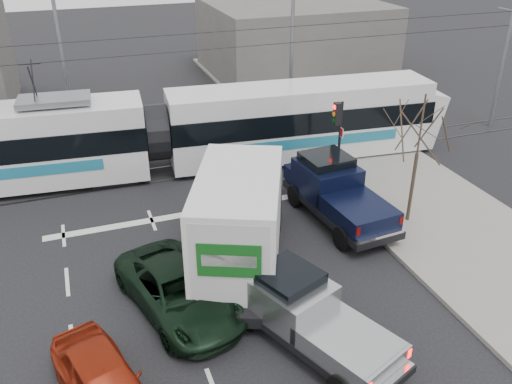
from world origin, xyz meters
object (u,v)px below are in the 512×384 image
object	(u,v)px
green_car	(179,291)
red_car	(103,381)
traffic_signal	(338,125)
box_truck	(241,220)
navy_pickup	(335,190)
street_lamp_near	(289,32)
silver_pickup	(305,312)
street_lamp_far	(56,40)
bare_tree	(420,131)
tram	(156,134)

from	to	relation	value
green_car	red_car	xyz separation A→B (m)	(-2.47, -2.79, -0.03)
traffic_signal	green_car	bearing A→B (deg)	-143.68
traffic_signal	box_truck	distance (m)	7.45
green_car	navy_pickup	bearing A→B (deg)	12.11
street_lamp_near	green_car	bearing A→B (deg)	-123.90
street_lamp_near	silver_pickup	xyz separation A→B (m)	(-6.13, -16.03, -4.14)
navy_pickup	silver_pickup	bearing A→B (deg)	-128.49
street_lamp_far	box_truck	bearing A→B (deg)	-71.02
bare_tree	box_truck	world-z (taller)	bare_tree
box_truck	street_lamp_near	bearing A→B (deg)	84.88
traffic_signal	street_lamp_far	distance (m)	14.47
traffic_signal	box_truck	size ratio (longest dim) A/B	0.47
street_lamp_far	red_car	bearing A→B (deg)	-90.34
silver_pickup	green_car	bearing A→B (deg)	118.62
bare_tree	navy_pickup	bearing A→B (deg)	150.60
red_car	bare_tree	bearing A→B (deg)	5.33
bare_tree	red_car	distance (m)	13.23
bare_tree	box_truck	bearing A→B (deg)	-175.48
silver_pickup	street_lamp_near	bearing A→B (deg)	46.72
traffic_signal	silver_pickup	size ratio (longest dim) A/B	0.64
silver_pickup	box_truck	size ratio (longest dim) A/B	0.73
silver_pickup	red_car	bearing A→B (deg)	161.34
traffic_signal	red_car	size ratio (longest dim) A/B	0.90
bare_tree	street_lamp_near	xyz separation A→B (m)	(-0.29, 11.50, 1.32)
box_truck	navy_pickup	size ratio (longest dim) A/B	1.35
tram	box_truck	world-z (taller)	tram
green_car	red_car	size ratio (longest dim) A/B	1.28
traffic_signal	navy_pickup	size ratio (longest dim) A/B	0.63
street_lamp_near	navy_pickup	xyz separation A→B (m)	(-2.20, -10.10, -3.96)
red_car	traffic_signal	bearing A→B (deg)	22.52
street_lamp_far	navy_pickup	xyz separation A→B (m)	(9.30, -12.10, -3.96)
box_truck	bare_tree	bearing A→B (deg)	28.37
box_truck	navy_pickup	bearing A→B (deg)	47.45
traffic_signal	street_lamp_near	xyz separation A→B (m)	(0.84, 7.50, 2.37)
silver_pickup	box_truck	xyz separation A→B (m)	(-0.53, 3.98, 0.84)
street_lamp_far	green_car	xyz separation A→B (m)	(2.36, -15.60, -4.40)
traffic_signal	tram	xyz separation A→B (m)	(-7.08, 3.77, -0.85)
bare_tree	silver_pickup	distance (m)	8.35
street_lamp_near	street_lamp_far	distance (m)	11.67
traffic_signal	navy_pickup	xyz separation A→B (m)	(-1.36, -2.60, -1.59)
tram	navy_pickup	bearing A→B (deg)	-43.17
silver_pickup	tram	bearing A→B (deg)	75.91
street_lamp_near	green_car	world-z (taller)	street_lamp_near
traffic_signal	silver_pickup	world-z (taller)	traffic_signal
traffic_signal	bare_tree	bearing A→B (deg)	-74.24
navy_pickup	street_lamp_far	bearing A→B (deg)	122.57
tram	silver_pickup	xyz separation A→B (m)	(1.79, -12.30, -0.92)
navy_pickup	box_truck	bearing A→B (deg)	-161.36
bare_tree	box_truck	xyz separation A→B (m)	(-6.95, -0.55, -1.98)
tram	green_car	bearing A→B (deg)	-92.15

